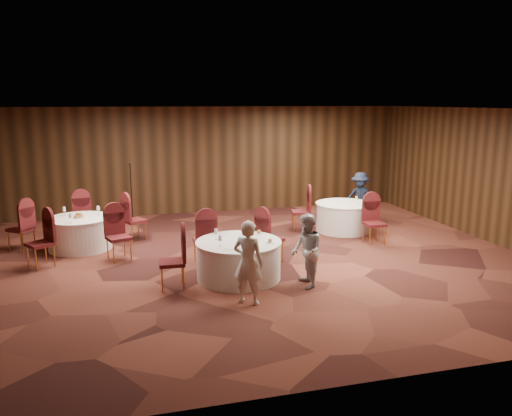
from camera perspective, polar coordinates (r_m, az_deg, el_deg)
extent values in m
plane|color=black|center=(10.82, -0.76, -5.98)|extent=(12.00, 12.00, 0.00)
plane|color=silver|center=(10.28, -0.81, 11.22)|extent=(12.00, 12.00, 0.00)
plane|color=black|center=(15.29, -5.31, 5.47)|extent=(12.00, 0.00, 12.00)
plane|color=black|center=(5.83, 11.16, -5.74)|extent=(12.00, 0.00, 12.00)
plane|color=black|center=(13.21, 25.43, 3.29)|extent=(0.00, 10.00, 10.00)
cylinder|color=white|center=(9.67, -1.99, -5.98)|extent=(1.61, 1.61, 0.72)
cylinder|color=white|center=(9.56, -2.00, -3.90)|extent=(1.65, 1.65, 0.03)
cylinder|color=white|center=(12.24, -19.46, -2.77)|extent=(1.41, 1.41, 0.72)
cylinder|color=white|center=(12.16, -19.58, -1.11)|extent=(1.44, 1.44, 0.03)
cylinder|color=white|center=(13.34, 9.98, -1.05)|extent=(1.46, 1.46, 0.72)
cylinder|color=white|center=(13.27, 10.04, 0.48)|extent=(1.49, 1.49, 0.03)
cylinder|color=silver|center=(9.09, -1.90, -4.63)|extent=(0.06, 0.06, 0.01)
cylinder|color=silver|center=(9.08, -1.91, -4.28)|extent=(0.01, 0.01, 0.11)
cone|color=silver|center=(9.05, -1.91, -3.64)|extent=(0.08, 0.08, 0.10)
cylinder|color=silver|center=(9.68, -4.57, -3.61)|extent=(0.06, 0.06, 0.01)
cylinder|color=silver|center=(9.67, -4.57, -3.28)|extent=(0.01, 0.01, 0.11)
cone|color=silver|center=(9.64, -4.58, -2.68)|extent=(0.08, 0.08, 0.10)
cylinder|color=silver|center=(9.96, -0.59, -3.12)|extent=(0.06, 0.06, 0.01)
cylinder|color=silver|center=(9.95, -0.59, -2.80)|extent=(0.01, 0.01, 0.11)
cone|color=silver|center=(9.92, -0.59, -2.21)|extent=(0.08, 0.08, 0.10)
cylinder|color=silver|center=(9.23, -4.11, -4.40)|extent=(0.06, 0.06, 0.01)
cylinder|color=silver|center=(9.21, -4.12, -4.06)|extent=(0.01, 0.01, 0.11)
cone|color=silver|center=(9.18, -4.13, -3.43)|extent=(0.08, 0.08, 0.10)
cylinder|color=white|center=(9.04, -1.23, -4.71)|extent=(0.15, 0.15, 0.01)
sphere|color=#9E6B33|center=(9.02, -1.23, -4.47)|extent=(0.08, 0.08, 0.08)
cylinder|color=white|center=(9.44, 1.61, -3.98)|extent=(0.15, 0.15, 0.01)
sphere|color=#9E6B33|center=(9.43, 1.61, -3.74)|extent=(0.08, 0.08, 0.08)
cylinder|color=white|center=(10.07, 0.33, -2.93)|extent=(0.15, 0.15, 0.01)
sphere|color=#9E6B33|center=(10.06, 0.33, -2.71)|extent=(0.08, 0.08, 0.08)
cylinder|color=silver|center=(12.28, -17.55, -0.75)|extent=(0.06, 0.06, 0.01)
cylinder|color=silver|center=(12.27, -17.57, -0.49)|extent=(0.01, 0.01, 0.11)
cone|color=silver|center=(12.25, -17.60, -0.01)|extent=(0.08, 0.08, 0.10)
cylinder|color=silver|center=(12.44, -21.03, -0.84)|extent=(0.06, 0.06, 0.01)
cylinder|color=silver|center=(12.43, -21.05, -0.58)|extent=(0.01, 0.01, 0.11)
cone|color=silver|center=(12.41, -21.08, -0.11)|extent=(0.08, 0.08, 0.10)
cylinder|color=silver|center=(11.69, -20.39, -1.59)|extent=(0.06, 0.06, 0.01)
cylinder|color=silver|center=(11.68, -20.41, -1.31)|extent=(0.01, 0.01, 0.11)
cone|color=silver|center=(11.66, -20.44, -0.81)|extent=(0.08, 0.08, 0.10)
cylinder|color=olive|center=(12.15, -19.59, -0.90)|extent=(0.22, 0.22, 0.06)
sphere|color=#9E6B33|center=(12.16, -19.75, -0.62)|extent=(0.07, 0.07, 0.07)
sphere|color=#9E6B33|center=(12.11, -19.43, -0.64)|extent=(0.07, 0.07, 0.07)
cylinder|color=silver|center=(13.17, 11.38, 0.42)|extent=(0.06, 0.06, 0.01)
cylinder|color=silver|center=(13.15, 11.39, 0.67)|extent=(0.01, 0.01, 0.11)
cone|color=silver|center=(13.13, 11.41, 1.12)|extent=(0.08, 0.08, 0.10)
cylinder|color=black|center=(14.64, -13.89, -1.46)|extent=(0.24, 0.24, 0.02)
cylinder|color=black|center=(14.47, -14.06, 1.75)|extent=(0.02, 0.02, 1.65)
cylinder|color=black|center=(14.40, -14.22, 4.89)|extent=(0.04, 0.12, 0.04)
imported|color=silver|center=(8.38, -0.89, -6.23)|extent=(0.63, 0.59, 1.45)
imported|color=#AAAAAF|center=(9.18, 5.78, -4.90)|extent=(0.56, 0.70, 1.37)
imported|color=black|center=(14.30, 11.79, 1.19)|extent=(0.99, 1.04, 1.42)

